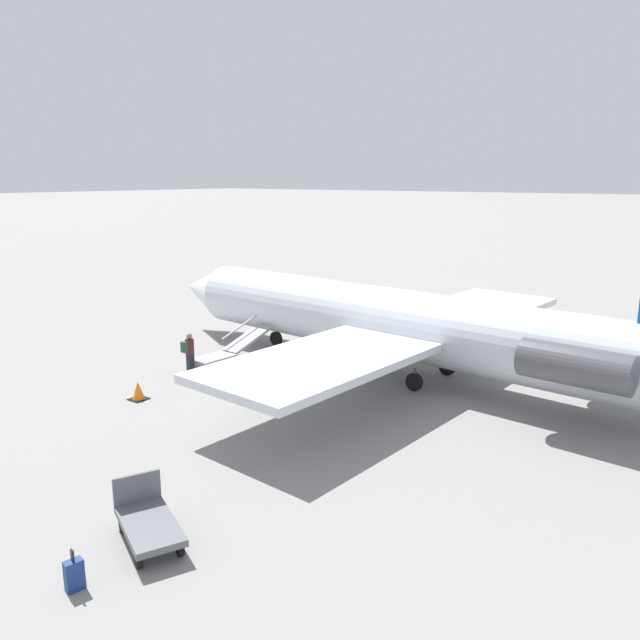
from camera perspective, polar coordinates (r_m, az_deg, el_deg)
name	(u,v)px	position (r m, az deg, el deg)	size (l,w,h in m)	color
ground_plane	(389,372)	(26.38, 6.30, -4.77)	(600.00, 600.00, 0.00)	gray
airplane_main	(409,325)	(25.30, 8.16, -0.41)	(27.13, 20.12, 7.34)	silver
boarding_stairs	(221,357)	(27.36, -9.06, -3.36)	(1.31, 4.09, 1.79)	#99999E
passenger	(189,351)	(26.27, -11.88, -2.77)	(0.36, 0.55, 1.74)	#23232D
luggage_cart	(148,522)	(15.17, -15.45, -17.37)	(2.46, 1.92, 1.22)	#595B60
suitcase	(74,575)	(14.17, -21.55, -20.84)	(0.29, 0.40, 0.88)	navy
traffic_cone_near_stairs	(138,391)	(23.98, -16.29, -6.27)	(0.62, 0.62, 0.68)	black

